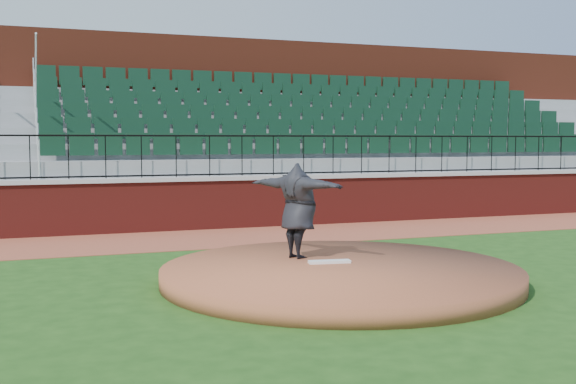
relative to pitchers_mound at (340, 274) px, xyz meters
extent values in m
plane|color=#1D4413|center=(-0.27, 0.08, -0.12)|extent=(90.00, 90.00, 0.00)
cube|color=brown|center=(-0.27, 5.48, -0.12)|extent=(34.00, 3.20, 0.01)
cube|color=maroon|center=(-0.27, 7.08, 0.47)|extent=(34.00, 0.35, 1.20)
cube|color=#B7B7B7|center=(-0.27, 7.08, 1.12)|extent=(34.00, 0.45, 0.10)
cube|color=maroon|center=(-0.27, 12.60, 2.62)|extent=(34.00, 0.50, 5.50)
cylinder|color=brown|center=(0.00, 0.00, 0.00)|extent=(5.54, 5.54, 0.25)
cube|color=white|center=(-0.04, 0.32, 0.15)|extent=(0.69, 0.28, 0.04)
imported|color=black|center=(-0.33, 0.96, 0.91)|extent=(1.37, 1.96, 1.57)
camera|label=1|loc=(-4.53, -9.80, 2.08)|focal=43.92mm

